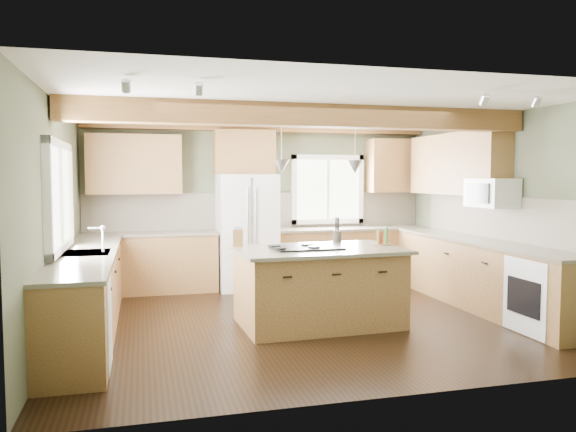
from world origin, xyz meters
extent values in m
plane|color=black|center=(0.00, 0.00, 0.00)|extent=(5.60, 5.60, 0.00)
plane|color=silver|center=(0.00, 0.00, 2.60)|extent=(5.60, 5.60, 0.00)
plane|color=#434A35|center=(0.00, 2.50, 1.30)|extent=(5.60, 0.00, 5.60)
plane|color=#434A35|center=(-2.80, 0.00, 1.30)|extent=(0.00, 5.00, 5.00)
plane|color=#434A35|center=(2.80, 0.00, 1.30)|extent=(0.00, 5.00, 5.00)
cube|color=brown|center=(0.00, -0.24, 2.47)|extent=(5.55, 0.26, 0.26)
cube|color=brown|center=(0.00, 2.40, 2.54)|extent=(5.55, 0.20, 0.10)
cube|color=brown|center=(0.00, 2.48, 1.21)|extent=(5.58, 0.03, 0.58)
cube|color=brown|center=(2.78, 0.05, 1.21)|extent=(0.03, 3.70, 0.58)
cube|color=brown|center=(-1.79, 2.20, 0.44)|extent=(2.02, 0.60, 0.88)
cube|color=#464034|center=(-1.79, 2.20, 0.90)|extent=(2.06, 0.64, 0.04)
cube|color=brown|center=(1.49, 2.20, 0.44)|extent=(2.62, 0.60, 0.88)
cube|color=#464034|center=(1.49, 2.20, 0.90)|extent=(2.66, 0.64, 0.04)
cube|color=brown|center=(-2.50, 0.05, 0.44)|extent=(0.60, 3.70, 0.88)
cube|color=#464034|center=(-2.50, 0.05, 0.90)|extent=(0.64, 3.74, 0.04)
cube|color=brown|center=(2.50, 0.05, 0.44)|extent=(0.60, 3.70, 0.88)
cube|color=#464034|center=(2.50, 0.05, 0.90)|extent=(0.64, 3.74, 0.04)
cube|color=brown|center=(-1.99, 2.33, 1.95)|extent=(1.40, 0.35, 0.90)
cube|color=brown|center=(-0.30, 2.33, 2.15)|extent=(0.96, 0.35, 0.70)
cube|color=brown|center=(2.62, 0.90, 1.95)|extent=(0.35, 2.20, 0.90)
cube|color=brown|center=(2.30, 2.33, 1.95)|extent=(0.90, 0.35, 0.90)
cube|color=white|center=(-2.78, 0.05, 1.55)|extent=(0.04, 1.60, 1.05)
cube|color=white|center=(1.15, 2.48, 1.55)|extent=(1.10, 0.04, 1.00)
cube|color=#262628|center=(-2.50, 0.05, 0.91)|extent=(0.50, 0.65, 0.03)
cylinder|color=#B2B2B7|center=(-2.32, 0.05, 1.05)|extent=(0.02, 0.02, 0.28)
cube|color=white|center=(-2.49, -1.25, 0.43)|extent=(0.60, 0.60, 0.84)
cube|color=white|center=(2.49, -1.25, 0.43)|extent=(0.60, 0.72, 0.84)
cube|color=white|center=(2.58, -0.05, 1.55)|extent=(0.40, 0.70, 0.38)
cone|color=#B2B2B7|center=(-0.33, -0.26, 1.88)|extent=(0.18, 0.18, 0.16)
cone|color=#B2B2B7|center=(0.58, -0.22, 1.88)|extent=(0.18, 0.18, 0.16)
cube|color=white|center=(-0.30, 2.12, 0.90)|extent=(0.90, 0.74, 1.80)
cube|color=olive|center=(0.13, -0.24, 0.44)|extent=(1.87, 1.19, 0.88)
cube|color=#464034|center=(0.13, -0.24, 0.90)|extent=(2.00, 1.32, 0.04)
cube|color=black|center=(-0.03, -0.24, 0.93)|extent=(0.81, 0.56, 0.02)
cube|color=brown|center=(-0.77, 0.18, 1.02)|extent=(0.14, 0.12, 0.20)
cylinder|color=#38312D|center=(0.54, 0.26, 0.99)|extent=(0.12, 0.12, 0.15)
camera|label=1|loc=(-1.89, -6.53, 1.76)|focal=35.00mm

